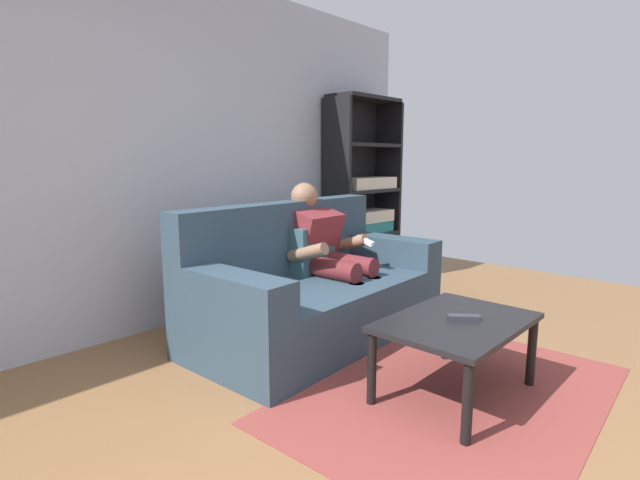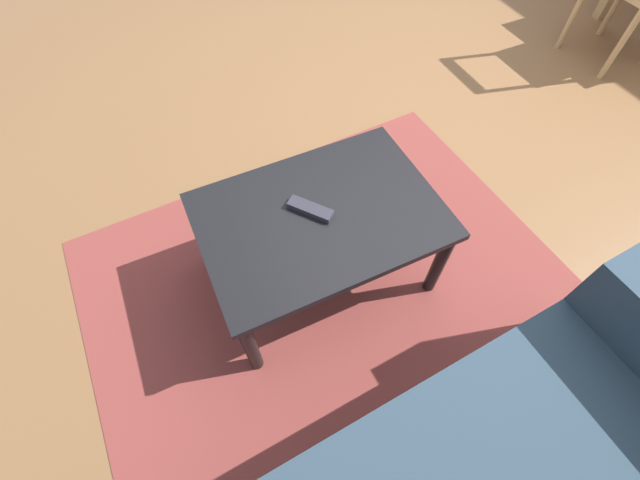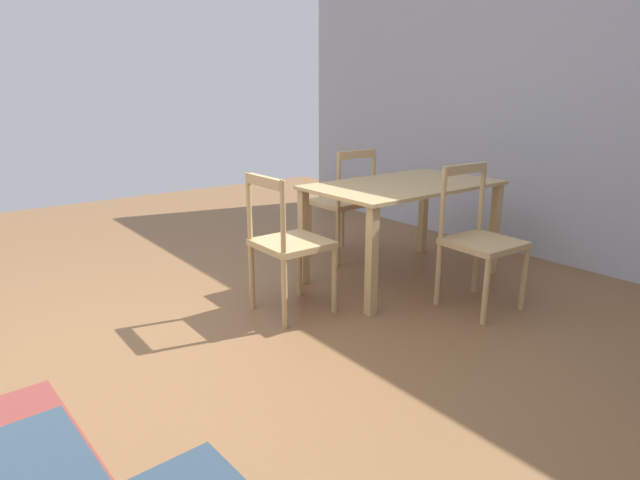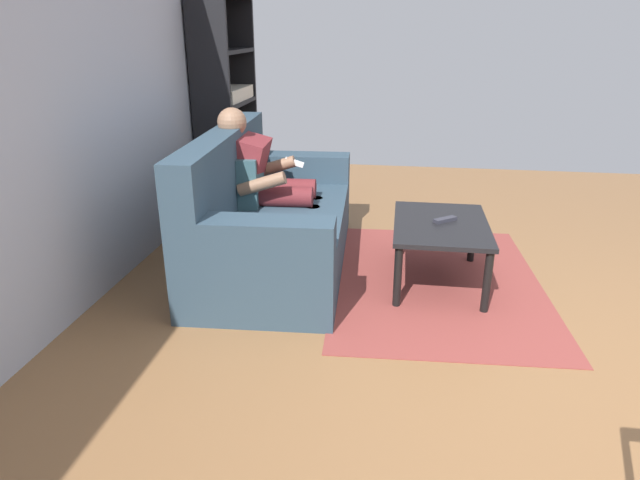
# 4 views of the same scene
# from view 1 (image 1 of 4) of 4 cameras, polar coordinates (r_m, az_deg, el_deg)

# --- Properties ---
(wall_back) EXTENTS (7.14, 0.12, 2.68)m
(wall_back) POSITION_cam_1_polar(r_m,az_deg,el_deg) (3.55, -29.13, 9.37)
(wall_back) COLOR #B2B7C6
(wall_back) RESTS_ON ground_plane
(couch) EXTENTS (1.99, 1.05, 0.97)m
(couch) POSITION_cam_1_polar(r_m,az_deg,el_deg) (3.53, -0.92, -5.93)
(couch) COLOR #2D4251
(couch) RESTS_ON ground_plane
(person_lounging) EXTENTS (0.61, 0.90, 1.10)m
(person_lounging) POSITION_cam_1_polar(r_m,az_deg,el_deg) (3.66, 0.88, -1.57)
(person_lounging) COLOR maroon
(person_lounging) RESTS_ON ground_plane
(coffee_table) EXTENTS (0.88, 0.62, 0.43)m
(coffee_table) POSITION_cam_1_polar(r_m,az_deg,el_deg) (2.73, 16.02, -10.28)
(coffee_table) COLOR black
(coffee_table) RESTS_ON ground_plane
(tv_remote) EXTENTS (0.15, 0.16, 0.02)m
(tv_remote) POSITION_cam_1_polar(r_m,az_deg,el_deg) (2.72, 16.83, -8.85)
(tv_remote) COLOR #2D2D38
(tv_remote) RESTS_ON coffee_table
(bookshelf) EXTENTS (0.91, 0.36, 1.92)m
(bookshelf) POSITION_cam_1_polar(r_m,az_deg,el_deg) (5.10, 5.06, 3.59)
(bookshelf) COLOR black
(bookshelf) RESTS_ON ground_plane
(area_rug) EXTENTS (2.06, 1.49, 0.01)m
(area_rug) POSITION_cam_1_polar(r_m,az_deg,el_deg) (2.87, 15.67, -17.22)
(area_rug) COLOR brown
(area_rug) RESTS_ON ground_plane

